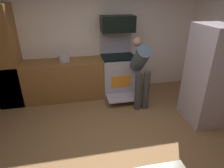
{
  "coord_description": "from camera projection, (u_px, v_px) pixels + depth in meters",
  "views": [
    {
      "loc": [
        -0.46,
        -2.25,
        2.28
      ],
      "look_at": [
        0.06,
        0.3,
        1.05
      ],
      "focal_mm": 31.1,
      "sensor_mm": 36.0,
      "label": 1
    }
  ],
  "objects": [
    {
      "name": "wall_back",
      "position": [
        92.0,
        38.0,
        4.57
      ],
      "size": [
        5.2,
        0.12,
        2.6
      ],
      "primitive_type": "cube",
      "color": "silver",
      "rests_on": "ground"
    },
    {
      "name": "cabinet_column",
      "position": [
        3.0,
        58.0,
        4.01
      ],
      "size": [
        0.6,
        0.6,
        2.1
      ],
      "primitive_type": "cube",
      "color": "brown",
      "rests_on": "ground"
    },
    {
      "name": "stock_pot",
      "position": [
        64.0,
        58.0,
        4.27
      ],
      "size": [
        0.26,
        0.26,
        0.15
      ],
      "primitive_type": "cylinder",
      "color": "#B2B2B7",
      "rests_on": "lower_cabinet_run"
    },
    {
      "name": "lower_cabinet_run",
      "position": [
        56.0,
        81.0,
        4.45
      ],
      "size": [
        2.4,
        0.6,
        0.9
      ],
      "primitive_type": "cube",
      "color": "brown",
      "rests_on": "ground"
    },
    {
      "name": "person_cook",
      "position": [
        141.0,
        68.0,
        4.02
      ],
      "size": [
        0.31,
        0.71,
        1.44
      ],
      "color": "#424242",
      "rests_on": "ground"
    },
    {
      "name": "microwave",
      "position": [
        118.0,
        24.0,
        4.27
      ],
      "size": [
        0.74,
        0.38,
        0.35
      ],
      "primitive_type": "cube",
      "color": "black",
      "rests_on": "oven_range"
    },
    {
      "name": "ground_plane",
      "position": [
        112.0,
        153.0,
        3.06
      ],
      "size": [
        5.2,
        4.8,
        0.02
      ],
      "primitive_type": "cube",
      "color": "olive"
    },
    {
      "name": "refrigerator",
      "position": [
        215.0,
        76.0,
        3.52
      ],
      "size": [
        0.87,
        0.76,
        1.82
      ],
      "color": "#C1B2C0",
      "rests_on": "ground"
    },
    {
      "name": "oven_range",
      "position": [
        118.0,
        74.0,
        4.67
      ],
      "size": [
        0.76,
        1.05,
        1.48
      ],
      "color": "#BAB1C4",
      "rests_on": "ground"
    }
  ]
}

